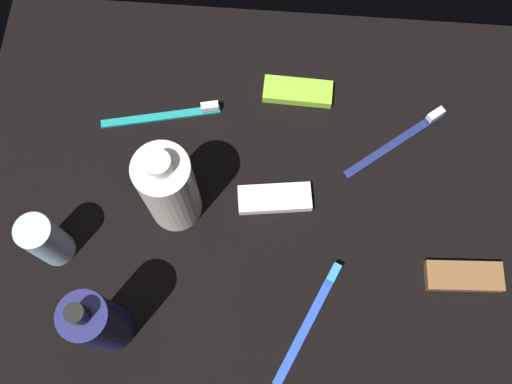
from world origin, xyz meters
The scene contains 10 objects.
ground_plane centered at (0.00, 0.00, -0.60)cm, with size 84.00×64.00×1.20cm, color black.
lotion_bottle centered at (-17.70, -19.72, 7.86)cm, with size 5.87×5.87×18.06cm.
bodywash_bottle centered at (-11.21, -2.09, 8.06)cm, with size 7.26×7.26×17.85cm.
deodorant_stick centered at (-26.98, -9.51, 5.26)cm, with size 4.76×4.76×10.52cm, color silver.
toothbrush_blue centered at (8.70, -16.07, 0.61)cm, with size 8.58×16.87×2.10cm.
toothbrush_navy centered at (20.68, 10.68, 0.61)cm, with size 14.88×12.08×2.10cm.
toothbrush_teal centered at (-14.16, 12.05, 0.61)cm, with size 17.83×5.06×2.10cm.
snack_bar_brown centered at (29.21, -9.23, 0.75)cm, with size 10.40×4.00×1.50cm, color brown.
snack_bar_lime centered at (5.06, 17.31, 0.75)cm, with size 10.40×4.00×1.50cm, color #8CD133.
snack_bar_white centered at (2.67, 0.38, 0.75)cm, with size 10.40×4.00×1.50cm, color white.
Camera 1 is at (1.92, -25.61, 79.68)cm, focal length 40.82 mm.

